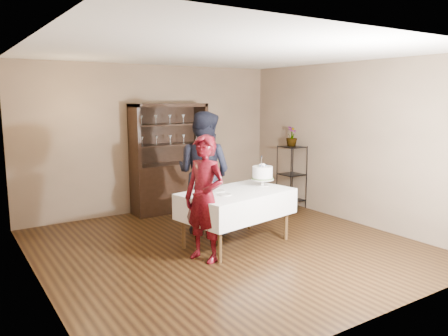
{
  "coord_description": "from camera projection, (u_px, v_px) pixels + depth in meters",
  "views": [
    {
      "loc": [
        -3.32,
        -5.0,
        2.11
      ],
      "look_at": [
        0.01,
        0.1,
        1.12
      ],
      "focal_mm": 35.0,
      "sensor_mm": 36.0,
      "label": 1
    }
  ],
  "objects": [
    {
      "name": "plant_etagere",
      "position": [
        292.0,
        174.0,
        8.37
      ],
      "size": [
        0.42,
        0.42,
        1.2
      ],
      "color": "black",
      "rests_on": "floor"
    },
    {
      "name": "plate_near",
      "position": [
        225.0,
        195.0,
        5.97
      ],
      "size": [
        0.23,
        0.23,
        0.01
      ],
      "primitive_type": "cylinder",
      "rotation": [
        0.0,
        0.0,
        0.41
      ],
      "color": "silver",
      "rests_on": "cake_table"
    },
    {
      "name": "plate_far",
      "position": [
        218.0,
        191.0,
        6.21
      ],
      "size": [
        0.23,
        0.23,
        0.01
      ],
      "primitive_type": "cylinder",
      "rotation": [
        0.0,
        0.0,
        0.36
      ],
      "color": "silver",
      "rests_on": "cake_table"
    },
    {
      "name": "cake_table",
      "position": [
        236.0,
        204.0,
        6.26
      ],
      "size": [
        1.72,
        1.23,
        0.79
      ],
      "rotation": [
        0.0,
        0.0,
        0.18
      ],
      "color": "white",
      "rests_on": "floor"
    },
    {
      "name": "woman",
      "position": [
        204.0,
        198.0,
        5.62
      ],
      "size": [
        0.58,
        0.7,
        1.65
      ],
      "primitive_type": "imported",
      "rotation": [
        0.0,
        0.0,
        -1.2
      ],
      "color": "#35040A",
      "rests_on": "floor"
    },
    {
      "name": "ceiling",
      "position": [
        228.0,
        53.0,
        5.82
      ],
      "size": [
        5.0,
        5.0,
        0.0
      ],
      "primitive_type": "plane",
      "rotation": [
        3.14,
        0.0,
        0.0
      ],
      "color": "white",
      "rests_on": "back_wall"
    },
    {
      "name": "wall_right",
      "position": [
        350.0,
        143.0,
        7.39
      ],
      "size": [
        0.02,
        5.0,
        2.7
      ],
      "primitive_type": "cube",
      "color": "brown",
      "rests_on": "floor"
    },
    {
      "name": "potted_plant",
      "position": [
        292.0,
        136.0,
        8.29
      ],
      "size": [
        0.27,
        0.27,
        0.38
      ],
      "primitive_type": "imported",
      "rotation": [
        0.0,
        0.0,
        0.36
      ],
      "color": "#4A6831",
      "rests_on": "plant_etagere"
    },
    {
      "name": "china_hutch",
      "position": [
        170.0,
        176.0,
        8.12
      ],
      "size": [
        1.4,
        0.48,
        2.0
      ],
      "color": "black",
      "rests_on": "floor"
    },
    {
      "name": "floor",
      "position": [
        227.0,
        246.0,
        6.26
      ],
      "size": [
        5.0,
        5.0,
        0.0
      ],
      "primitive_type": "plane",
      "color": "black",
      "rests_on": "ground"
    },
    {
      "name": "back_wall",
      "position": [
        153.0,
        139.0,
        8.11
      ],
      "size": [
        5.0,
        0.02,
        2.7
      ],
      "primitive_type": "cube",
      "color": "brown",
      "rests_on": "floor"
    },
    {
      "name": "man",
      "position": [
        204.0,
        173.0,
        6.77
      ],
      "size": [
        1.08,
        1.16,
        1.9
      ],
      "primitive_type": "imported",
      "rotation": [
        0.0,
        0.0,
        2.08
      ],
      "color": "black",
      "rests_on": "floor"
    },
    {
      "name": "cake",
      "position": [
        262.0,
        174.0,
        6.57
      ],
      "size": [
        0.34,
        0.34,
        0.47
      ],
      "rotation": [
        0.0,
        0.0,
        -0.02
      ],
      "color": "silver",
      "rests_on": "cake_table"
    },
    {
      "name": "wall_left",
      "position": [
        34.0,
        169.0,
        4.69
      ],
      "size": [
        0.02,
        5.0,
        2.7
      ],
      "primitive_type": "cube",
      "color": "brown",
      "rests_on": "floor"
    }
  ]
}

